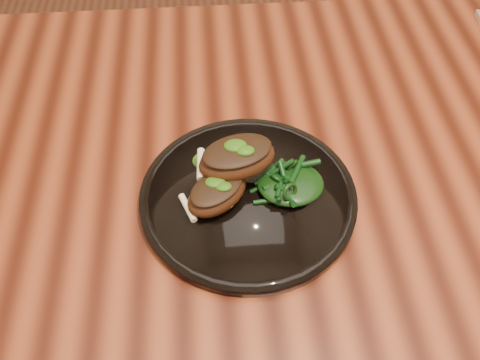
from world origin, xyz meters
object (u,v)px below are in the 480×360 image
object	(u,v)px
desk	(378,167)
plate	(248,197)
greens_heap	(291,181)
lamb_chop_front	(217,192)

from	to	relation	value
desk	plate	world-z (taller)	plate
desk	plate	bearing A→B (deg)	-152.98
greens_heap	plate	bearing A→B (deg)	-174.81
desk	lamb_chop_front	world-z (taller)	lamb_chop_front
desk	plate	xyz separation A→B (m)	(-0.24, -0.12, 0.09)
greens_heap	lamb_chop_front	bearing A→B (deg)	-170.95
plate	greens_heap	distance (m)	0.07
lamb_chop_front	greens_heap	distance (m)	0.11
plate	greens_heap	world-z (taller)	greens_heap
greens_heap	desk	bearing A→B (deg)	33.22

